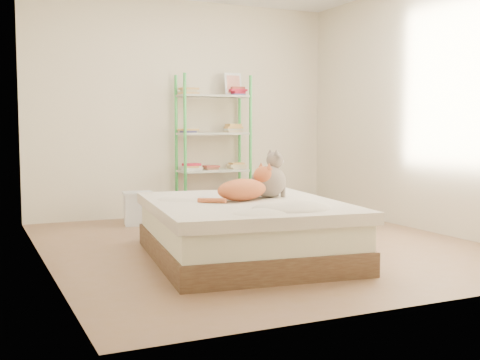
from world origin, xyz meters
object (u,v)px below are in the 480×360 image
bed (244,230)px  orange_cat (242,187)px  cardboard_box (253,212)px  shelf_unit (214,151)px  grey_cat (268,174)px  white_bin (138,208)px

bed → orange_cat: bearing=104.2°
cardboard_box → shelf_unit: bearing=109.2°
grey_cat → cardboard_box: size_ratio=0.68×
grey_cat → cardboard_box: grey_cat is taller
bed → cardboard_box: (0.73, 1.35, -0.06)m
shelf_unit → cardboard_box: size_ratio=2.99×
grey_cat → shelf_unit: (0.39, 2.20, 0.12)m
bed → grey_cat: 0.55m
orange_cat → shelf_unit: shelf_unit is taller
orange_cat → white_bin: 2.07m
orange_cat → white_bin: size_ratio=1.55×
bed → orange_cat: orange_cat is taller
bed → grey_cat: (0.30, 0.15, 0.44)m
grey_cat → orange_cat: bearing=100.7°
grey_cat → cardboard_box: 1.37m
cardboard_box → white_bin: (-1.08, 0.69, 0.01)m
orange_cat → cardboard_box: 1.56m
orange_cat → white_bin: bearing=82.2°
grey_cat → cardboard_box: bearing=-30.1°
orange_cat → shelf_unit: 2.42m
shelf_unit → white_bin: bearing=-163.3°
white_bin → cardboard_box: bearing=-32.5°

